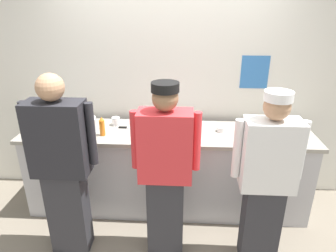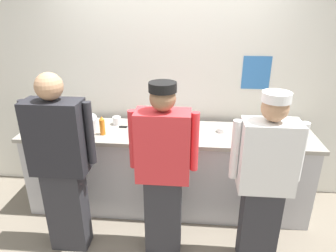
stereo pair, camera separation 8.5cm
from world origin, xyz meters
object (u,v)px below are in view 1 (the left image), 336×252
chef_far_right (267,178)px  sheet_tray (175,131)px  chef_near_left (62,165)px  squeeze_bottle_primary (36,127)px  squeeze_bottle_spare (102,127)px  plate_stack_front (284,135)px  mixing_bowl_steel (77,125)px  chefs_knife (129,128)px  deli_cup (116,121)px  squeeze_bottle_secondary (264,125)px  chef_center (165,169)px  ramekin_yellow_sauce (283,125)px  ramekin_orange_sauce (221,129)px

chef_far_right → sheet_tray: 1.07m
chef_near_left → squeeze_bottle_primary: 0.69m
squeeze_bottle_spare → plate_stack_front: bearing=1.9°
mixing_bowl_steel → chefs_knife: 0.54m
deli_cup → sheet_tray: bearing=-12.9°
chef_far_right → squeeze_bottle_spare: (-1.53, 0.58, 0.18)m
mixing_bowl_steel → squeeze_bottle_secondary: bearing=1.7°
sheet_tray → squeeze_bottle_secondary: 0.92m
squeeze_bottle_spare → deli_cup: (0.08, 0.28, -0.05)m
chef_center → squeeze_bottle_primary: size_ratio=8.03×
chef_near_left → sheet_tray: size_ratio=3.48×
squeeze_bottle_secondary → chef_far_right: bearing=-99.7°
sheet_tray → squeeze_bottle_primary: bearing=-172.2°
ramekin_yellow_sauce → chefs_knife: size_ratio=0.33×
ramekin_orange_sauce → sheet_tray: bearing=-174.7°
chef_far_right → squeeze_bottle_secondary: size_ratio=7.62×
mixing_bowl_steel → chef_center: bearing=-32.1°
plate_stack_front → ramekin_yellow_sauce: (0.06, 0.26, 0.00)m
chef_far_right → deli_cup: size_ratio=17.68×
plate_stack_front → squeeze_bottle_spare: 1.84m
plate_stack_front → sheet_tray: 1.11m
chef_near_left → mixing_bowl_steel: bearing=96.8°
squeeze_bottle_primary → chefs_knife: (0.90, 0.26, -0.09)m
chef_near_left → squeeze_bottle_secondary: chef_near_left is taller
plate_stack_front → chefs_knife: plate_stack_front is taller
chef_far_right → squeeze_bottle_primary: bearing=166.5°
plate_stack_front → deli_cup: (-1.76, 0.22, 0.02)m
mixing_bowl_steel → squeeze_bottle_primary: size_ratio=1.97×
squeeze_bottle_secondary → squeeze_bottle_spare: squeeze_bottle_secondary is taller
sheet_tray → ramekin_yellow_sauce: (1.17, 0.19, 0.01)m
mixing_bowl_steel → sheet_tray: (1.02, 0.05, -0.06)m
chef_near_left → chefs_knife: chef_near_left is taller
mixing_bowl_steel → deli_cup: bearing=28.2°
plate_stack_front → mixing_bowl_steel: mixing_bowl_steel is taller
squeeze_bottle_primary → chefs_knife: 0.94m
chef_center → sheet_tray: (0.05, 0.65, 0.07)m
plate_stack_front → ramekin_yellow_sauce: 0.26m
squeeze_bottle_primary → ramekin_yellow_sauce: (2.56, 0.38, -0.07)m
squeeze_bottle_secondary → squeeze_bottle_spare: 1.66m
chef_center → ramekin_yellow_sauce: size_ratio=18.18×
mixing_bowl_steel → deli_cup: 0.42m
chef_near_left → deli_cup: (0.29, 0.84, 0.08)m
chef_center → plate_stack_front: size_ratio=7.25×
chef_far_right → ramekin_orange_sauce: 0.83m
plate_stack_front → ramekin_orange_sauce: (-0.62, 0.11, 0.00)m
chef_near_left → squeeze_bottle_primary: chef_near_left is taller
ramekin_yellow_sauce → squeeze_bottle_secondary: bearing=-144.5°
chef_center → sheet_tray: 0.66m
chefs_knife → chef_center: bearing=-58.4°
ramekin_orange_sauce → deli_cup: (-1.15, 0.11, 0.02)m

